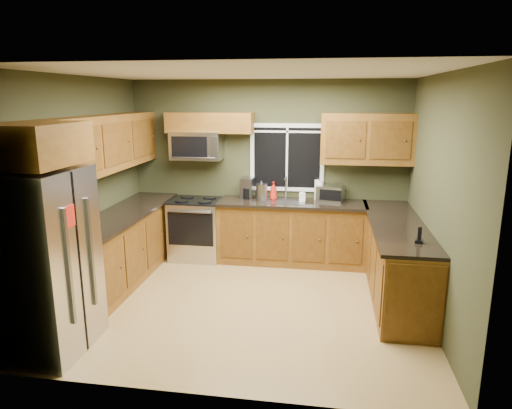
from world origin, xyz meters
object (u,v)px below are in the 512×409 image
(microwave, at_px, (197,146))
(soap_bottle_b, at_px, (302,195))
(soap_bottle_c, at_px, (250,191))
(paper_towel_roll, at_px, (319,190))
(range, at_px, (197,228))
(refrigerator, at_px, (45,262))
(coffee_maker, at_px, (248,189))
(soap_bottle_a, at_px, (273,191))
(toaster_oven, at_px, (330,193))
(cordless_phone, at_px, (419,238))
(kettle, at_px, (261,191))

(microwave, distance_m, soap_bottle_b, 1.75)
(soap_bottle_c, bearing_deg, paper_towel_roll, -1.10)
(range, height_order, soap_bottle_c, soap_bottle_c)
(refrigerator, xyz_separation_m, coffee_maker, (1.46, 2.94, 0.18))
(soap_bottle_c, bearing_deg, coffee_maker, -116.29)
(microwave, relative_size, soap_bottle_a, 2.84)
(coffee_maker, xyz_separation_m, soap_bottle_b, (0.84, -0.14, -0.05))
(toaster_oven, bearing_deg, soap_bottle_c, 176.08)
(microwave, height_order, toaster_oven, microwave)
(cordless_phone, bearing_deg, kettle, 137.51)
(toaster_oven, xyz_separation_m, soap_bottle_c, (-1.21, 0.08, -0.03))
(range, distance_m, coffee_maker, 1.00)
(kettle, bearing_deg, coffee_maker, 153.33)
(kettle, xyz_separation_m, soap_bottle_c, (-0.20, 0.18, -0.05))
(microwave, bearing_deg, soap_bottle_b, -3.76)
(toaster_oven, distance_m, coffee_maker, 1.25)
(microwave, xyz_separation_m, coffee_maker, (0.77, 0.03, -0.65))
(cordless_phone, bearing_deg, paper_towel_roll, 119.57)
(refrigerator, bearing_deg, range, 76.03)
(microwave, xyz_separation_m, soap_bottle_c, (0.80, 0.09, -0.70))
(range, distance_m, kettle, 1.17)
(range, relative_size, microwave, 1.23)
(microwave, relative_size, soap_bottle_c, 4.20)
(paper_towel_roll, relative_size, soap_bottle_c, 1.82)
(coffee_maker, height_order, soap_bottle_c, coffee_maker)
(refrigerator, relative_size, range, 1.92)
(coffee_maker, relative_size, paper_towel_roll, 0.94)
(coffee_maker, height_order, paper_towel_roll, paper_towel_roll)
(kettle, relative_size, soap_bottle_c, 1.67)
(range, relative_size, soap_bottle_a, 3.50)
(range, height_order, soap_bottle_b, soap_bottle_b)
(soap_bottle_a, xyz_separation_m, soap_bottle_c, (-0.37, 0.10, -0.04))
(microwave, bearing_deg, range, -89.98)
(paper_towel_roll, distance_m, soap_bottle_c, 1.04)
(soap_bottle_a, bearing_deg, toaster_oven, 0.84)
(soap_bottle_b, xyz_separation_m, cordless_phone, (1.33, -1.75, -0.05))
(kettle, bearing_deg, refrigerator, -120.89)
(toaster_oven, distance_m, cordless_phone, 2.09)
(kettle, xyz_separation_m, cordless_phone, (1.94, -1.78, -0.09))
(paper_towel_roll, bearing_deg, toaster_oven, -20.12)
(paper_towel_roll, distance_m, cordless_phone, 2.23)
(range, relative_size, cordless_phone, 5.31)
(range, bearing_deg, toaster_oven, 4.18)
(paper_towel_roll, xyz_separation_m, soap_bottle_a, (-0.67, -0.08, -0.02))
(cordless_phone, bearing_deg, soap_bottle_a, 133.60)
(toaster_oven, xyz_separation_m, soap_bottle_b, (-0.41, -0.12, -0.02))
(coffee_maker, relative_size, soap_bottle_b, 1.57)
(soap_bottle_c, height_order, cordless_phone, soap_bottle_c)
(toaster_oven, distance_m, kettle, 1.02)
(refrigerator, distance_m, microwave, 3.10)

